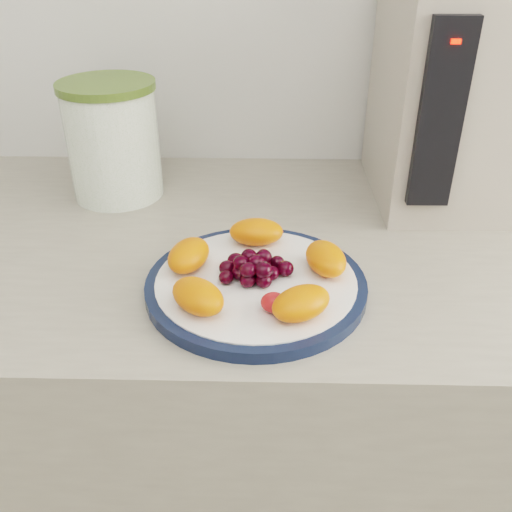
{
  "coord_description": "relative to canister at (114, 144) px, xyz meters",
  "views": [
    {
      "loc": [
        -0.02,
        0.48,
        1.3
      ],
      "look_at": [
        -0.03,
        1.06,
        0.95
      ],
      "focal_mm": 40.0,
      "sensor_mm": 36.0,
      "label": 1
    }
  ],
  "objects": [
    {
      "name": "counter",
      "position": [
        0.26,
        -0.14,
        -0.54
      ],
      "size": [
        3.5,
        0.6,
        0.9
      ],
      "primitive_type": "cube",
      "color": "#A19A88",
      "rests_on": "floor"
    },
    {
      "name": "appliance_body",
      "position": [
        0.52,
        0.02,
        0.08
      ],
      "size": [
        0.19,
        0.27,
        0.33
      ],
      "primitive_type": "cube",
      "rotation": [
        0.0,
        0.0,
        0.01
      ],
      "color": "#B2A696",
      "rests_on": "counter"
    },
    {
      "name": "plate_rim",
      "position": [
        0.23,
        -0.28,
        -0.08
      ],
      "size": [
        0.27,
        0.27,
        0.01
      ],
      "primitive_type": "cylinder",
      "color": "#101C37",
      "rests_on": "counter"
    },
    {
      "name": "appliance_panel",
      "position": [
        0.47,
        -0.12,
        0.09
      ],
      "size": [
        0.06,
        0.02,
        0.25
      ],
      "primitive_type": "cube",
      "rotation": [
        0.0,
        0.0,
        0.01
      ],
      "color": "black",
      "rests_on": "appliance_body"
    },
    {
      "name": "plate_face",
      "position": [
        0.23,
        -0.28,
        -0.08
      ],
      "size": [
        0.25,
        0.25,
        0.02
      ],
      "primitive_type": "cylinder",
      "color": "white",
      "rests_on": "counter"
    },
    {
      "name": "appliance_led",
      "position": [
        0.47,
        -0.13,
        0.18
      ],
      "size": [
        0.01,
        0.01,
        0.01
      ],
      "primitive_type": "cube",
      "rotation": [
        0.0,
        0.0,
        0.01
      ],
      "color": "#FF0C05",
      "rests_on": "appliance_panel"
    },
    {
      "name": "cabinet_face",
      "position": [
        0.26,
        -0.14,
        -0.57
      ],
      "size": [
        3.48,
        0.58,
        0.84
      ],
      "primitive_type": "cube",
      "color": "#9F7057",
      "rests_on": "floor"
    },
    {
      "name": "canister_lid",
      "position": [
        0.0,
        0.0,
        0.09
      ],
      "size": [
        0.16,
        0.16,
        0.01
      ],
      "primitive_type": "cylinder",
      "rotation": [
        0.0,
        0.0,
        -0.04
      ],
      "color": "#4F6726",
      "rests_on": "canister"
    },
    {
      "name": "canister",
      "position": [
        0.0,
        0.0,
        0.0
      ],
      "size": [
        0.15,
        0.15,
        0.17
      ],
      "primitive_type": "cylinder",
      "rotation": [
        0.0,
        0.0,
        -0.04
      ],
      "color": "#447124",
      "rests_on": "counter"
    },
    {
      "name": "fruit_plate",
      "position": [
        0.23,
        -0.28,
        -0.05
      ],
      "size": [
        0.24,
        0.23,
        0.03
      ],
      "color": "#FF560C",
      "rests_on": "plate_face"
    }
  ]
}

